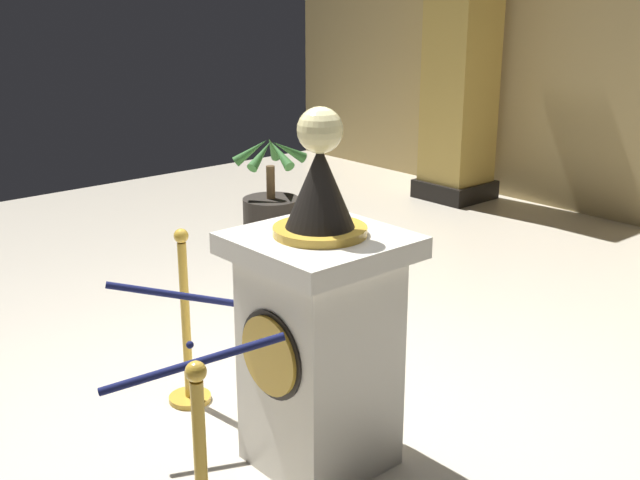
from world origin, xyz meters
name	(u,v)px	position (x,y,z in m)	size (l,w,h in m)	color
ground_plane	(312,411)	(0.00, 0.00, 0.00)	(11.43, 11.43, 0.00)	beige
pedestal_clock	(319,330)	(0.39, -0.29, 0.71)	(0.73, 0.73, 1.77)	silver
stanchion_near	(187,343)	(-0.55, -0.45, 0.36)	(0.24, 0.24, 1.03)	gold
velvet_rope	(189,327)	(0.11, -0.83, 0.79)	(1.08, 1.07, 0.22)	#141947
column_left	(462,42)	(-2.55, 4.29, 1.71)	(0.73, 0.73, 3.44)	black
potted_palm_left	(271,209)	(-2.70, 1.81, 0.29)	(0.62, 0.66, 1.00)	#2D2823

